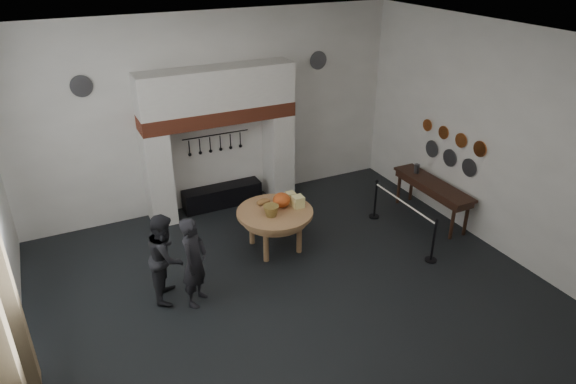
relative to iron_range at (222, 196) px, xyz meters
name	(u,v)px	position (x,y,z in m)	size (l,w,h in m)	color
floor	(290,289)	(0.00, -3.72, -0.25)	(9.00, 8.00, 0.02)	black
ceiling	(291,41)	(0.00, -3.72, 4.25)	(9.00, 8.00, 0.02)	silver
wall_back	(213,113)	(0.00, 0.28, 2.00)	(9.00, 0.02, 4.50)	white
wall_front	(461,328)	(0.00, -7.72, 2.00)	(9.00, 0.02, 4.50)	white
wall_right	(491,138)	(4.50, -3.72, 2.00)	(0.02, 8.00, 4.50)	white
chimney_pier_left	(158,177)	(-1.48, -0.07, 0.82)	(0.55, 0.70, 2.15)	silver
chimney_pier_right	(278,155)	(1.48, -0.07, 0.82)	(0.55, 0.70, 2.15)	silver
hearth_brick_band	(218,115)	(0.00, -0.07, 2.06)	(3.50, 0.72, 0.32)	#9E442B
chimney_hood	(216,88)	(0.00, -0.07, 2.67)	(3.50, 0.70, 0.90)	silver
iron_range	(222,196)	(0.00, 0.00, 0.00)	(1.90, 0.45, 0.50)	black
utensil_rail	(216,135)	(0.00, 0.20, 1.50)	(0.02, 0.02, 1.60)	black
door_recess	(6,350)	(-4.47, -4.72, 1.00)	(0.04, 1.10, 2.50)	black
door_jamb_near	(13,384)	(-4.38, -5.42, 1.05)	(0.22, 0.30, 2.60)	tan
door_jamb_far	(12,312)	(-4.38, -4.02, 1.05)	(0.22, 0.30, 2.60)	tan
wall_plaque	(2,254)	(-4.45, -2.92, 1.35)	(0.05, 0.34, 0.44)	gold
work_table	(275,212)	(0.36, -2.29, 0.59)	(1.57, 1.57, 0.07)	#B57D55
pumpkin	(282,200)	(0.56, -2.19, 0.78)	(0.36, 0.36, 0.31)	#C8491C
cheese_block_big	(298,202)	(0.86, -2.34, 0.74)	(0.22, 0.22, 0.24)	#F6EE93
cheese_block_small	(291,197)	(0.84, -2.04, 0.72)	(0.18, 0.18, 0.20)	#FFF198
wicker_basket	(271,211)	(0.21, -2.44, 0.73)	(0.32, 0.32, 0.22)	olive
bread_loaf	(263,202)	(0.26, -1.94, 0.69)	(0.31, 0.18, 0.13)	#A7703B
visitor_near	(194,262)	(-1.64, -3.29, 0.59)	(0.62, 0.40, 1.69)	black
visitor_far	(166,257)	(-2.04, -2.89, 0.58)	(0.81, 0.63, 1.66)	black
side_table	(433,184)	(4.10, -2.70, 0.62)	(0.55, 2.20, 0.06)	#321B12
pewter_jug	(417,169)	(4.10, -2.10, 0.76)	(0.12, 0.12, 0.22)	#48474C
copper_pan_a	(480,149)	(4.46, -3.52, 1.70)	(0.34, 0.34, 0.03)	#C6662D
copper_pan_b	(461,140)	(4.46, -2.97, 1.70)	(0.32, 0.32, 0.03)	#C6662D
copper_pan_c	(444,133)	(4.46, -2.42, 1.70)	(0.30, 0.30, 0.03)	#C6662D
copper_pan_d	(427,125)	(4.46, -1.87, 1.70)	(0.28, 0.28, 0.03)	#C6662D
pewter_plate_left	(469,168)	(4.46, -3.32, 1.20)	(0.40, 0.40, 0.03)	#4C4C51
pewter_plate_mid	(450,158)	(4.46, -2.72, 1.20)	(0.40, 0.40, 0.03)	#4C4C51
pewter_plate_right	(432,149)	(4.46, -2.12, 1.20)	(0.40, 0.40, 0.03)	#4C4C51
pewter_plate_back_left	(81,86)	(-2.70, 0.24, 2.95)	(0.44, 0.44, 0.03)	#4C4C51
pewter_plate_back_right	(318,60)	(2.70, 0.24, 2.95)	(0.44, 0.44, 0.03)	#4C4C51
barrier_post_near	(433,242)	(2.98, -4.12, 0.20)	(0.05, 0.05, 0.90)	black
barrier_post_far	(375,200)	(2.98, -2.12, 0.20)	(0.05, 0.05, 0.90)	black
barrier_rope	(404,203)	(2.98, -3.12, 0.60)	(0.04, 0.04, 2.00)	white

